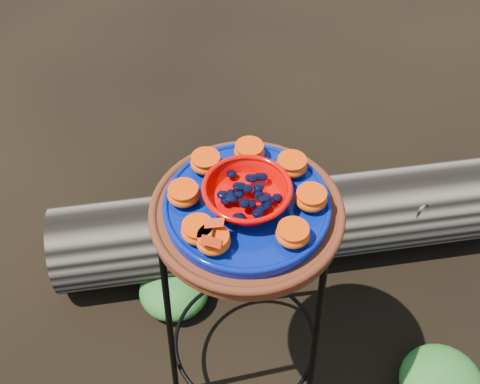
# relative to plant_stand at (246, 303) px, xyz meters

# --- Properties ---
(ground) EXTENTS (60.00, 60.00, 0.00)m
(ground) POSITION_rel_plant_stand_xyz_m (0.00, 0.00, -0.35)
(ground) COLOR black
(plant_stand) EXTENTS (0.44, 0.44, 0.70)m
(plant_stand) POSITION_rel_plant_stand_xyz_m (0.00, 0.00, 0.00)
(plant_stand) COLOR black
(plant_stand) RESTS_ON ground
(terracotta_saucer) EXTENTS (0.41, 0.41, 0.03)m
(terracotta_saucer) POSITION_rel_plant_stand_xyz_m (0.00, 0.00, 0.37)
(terracotta_saucer) COLOR #491C12
(terracotta_saucer) RESTS_ON plant_stand
(cobalt_plate) EXTENTS (0.35, 0.35, 0.02)m
(cobalt_plate) POSITION_rel_plant_stand_xyz_m (0.00, 0.00, 0.39)
(cobalt_plate) COLOR #091256
(cobalt_plate) RESTS_ON terracotta_saucer
(red_bowl) EXTENTS (0.18, 0.18, 0.05)m
(red_bowl) POSITION_rel_plant_stand_xyz_m (0.00, 0.00, 0.43)
(red_bowl) COLOR #C90200
(red_bowl) RESTS_ON cobalt_plate
(glass_gems) EXTENTS (0.14, 0.14, 0.02)m
(glass_gems) POSITION_rel_plant_stand_xyz_m (0.00, 0.00, 0.47)
(glass_gems) COLOR black
(glass_gems) RESTS_ON red_bowl
(orange_half_0) EXTENTS (0.07, 0.07, 0.04)m
(orange_half_0) POSITION_rel_plant_stand_xyz_m (-0.05, -0.12, 0.43)
(orange_half_0) COLOR red
(orange_half_0) RESTS_ON cobalt_plate
(orange_half_1) EXTENTS (0.07, 0.07, 0.04)m
(orange_half_1) POSITION_rel_plant_stand_xyz_m (0.10, -0.09, 0.43)
(orange_half_1) COLOR red
(orange_half_1) RESTS_ON cobalt_plate
(orange_half_2) EXTENTS (0.07, 0.07, 0.04)m
(orange_half_2) POSITION_rel_plant_stand_xyz_m (0.13, 0.01, 0.43)
(orange_half_2) COLOR red
(orange_half_2) RESTS_ON cobalt_plate
(orange_half_3) EXTENTS (0.07, 0.07, 0.04)m
(orange_half_3) POSITION_rel_plant_stand_xyz_m (0.09, 0.10, 0.43)
(orange_half_3) COLOR red
(orange_half_3) RESTS_ON cobalt_plate
(orange_half_4) EXTENTS (0.07, 0.07, 0.04)m
(orange_half_4) POSITION_rel_plant_stand_xyz_m (-0.01, 0.13, 0.43)
(orange_half_4) COLOR red
(orange_half_4) RESTS_ON cobalt_plate
(orange_half_5) EXTENTS (0.07, 0.07, 0.04)m
(orange_half_5) POSITION_rel_plant_stand_xyz_m (-0.10, 0.09, 0.43)
(orange_half_5) COLOR red
(orange_half_5) RESTS_ON cobalt_plate
(orange_half_6) EXTENTS (0.07, 0.07, 0.04)m
(orange_half_6) POSITION_rel_plant_stand_xyz_m (-0.13, -0.01, 0.43)
(orange_half_6) COLOR red
(orange_half_6) RESTS_ON cobalt_plate
(orange_half_7) EXTENTS (0.07, 0.07, 0.04)m
(orange_half_7) POSITION_rel_plant_stand_xyz_m (-0.09, -0.10, 0.43)
(orange_half_7) COLOR red
(orange_half_7) RESTS_ON cobalt_plate
(butterfly) EXTENTS (0.08, 0.05, 0.01)m
(butterfly) POSITION_rel_plant_stand_xyz_m (-0.05, -0.12, 0.45)
(butterfly) COLOR #B82508
(butterfly) RESTS_ON orange_half_0
(driftwood_log) EXTENTS (1.54, 0.75, 0.28)m
(driftwood_log) POSITION_rel_plant_stand_xyz_m (0.08, 0.44, -0.21)
(driftwood_log) COLOR black
(driftwood_log) RESTS_ON ground
(foliage_left) EXTENTS (0.23, 0.23, 0.11)m
(foliage_left) POSITION_rel_plant_stand_xyz_m (-0.25, 0.20, -0.29)
(foliage_left) COLOR #254D18
(foliage_left) RESTS_ON ground
(foliage_right) EXTENTS (0.24, 0.24, 0.12)m
(foliage_right) POSITION_rel_plant_stand_xyz_m (0.57, -0.03, -0.29)
(foliage_right) COLOR #254D18
(foliage_right) RESTS_ON ground
(foliage_back) EXTENTS (0.33, 0.33, 0.17)m
(foliage_back) POSITION_rel_plant_stand_xyz_m (-0.07, 0.52, -0.27)
(foliage_back) COLOR #254D18
(foliage_back) RESTS_ON ground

